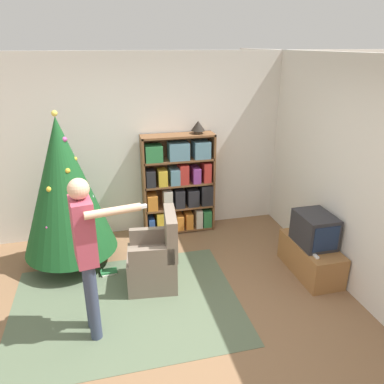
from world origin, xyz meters
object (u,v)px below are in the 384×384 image
(television, at_px, (315,229))
(christmas_tree, at_px, (64,187))
(armchair, at_px, (155,260))
(standing_person, at_px, (86,247))
(bookshelf, at_px, (180,186))
(table_lamp, at_px, (198,126))

(television, distance_m, christmas_tree, 3.07)
(armchair, relative_size, standing_person, 0.57)
(bookshelf, bearing_deg, table_lamp, 1.34)
(table_lamp, bearing_deg, standing_person, -128.60)
(standing_person, bearing_deg, table_lamp, 132.10)
(bookshelf, relative_size, table_lamp, 7.47)
(television, height_order, table_lamp, table_lamp)
(christmas_tree, relative_size, standing_person, 1.22)
(bookshelf, xyz_separation_m, television, (1.33, -1.52, -0.12))
(bookshelf, bearing_deg, armchair, -113.93)
(television, bearing_deg, armchair, 173.31)
(television, bearing_deg, bookshelf, 131.20)
(standing_person, distance_m, table_lamp, 2.58)
(armchair, xyz_separation_m, standing_person, (-0.71, -0.65, 0.64))
(christmas_tree, xyz_separation_m, armchair, (0.98, -0.71, -0.74))
(bookshelf, xyz_separation_m, armchair, (-0.58, -1.30, -0.40))
(christmas_tree, bearing_deg, table_lamp, 18.03)
(armchair, bearing_deg, christmas_tree, -119.42)
(bookshelf, distance_m, armchair, 1.48)
(television, xyz_separation_m, standing_person, (-2.62, -0.43, 0.36))
(armchair, relative_size, table_lamp, 4.60)
(television, xyz_separation_m, christmas_tree, (-2.88, 0.93, 0.47))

